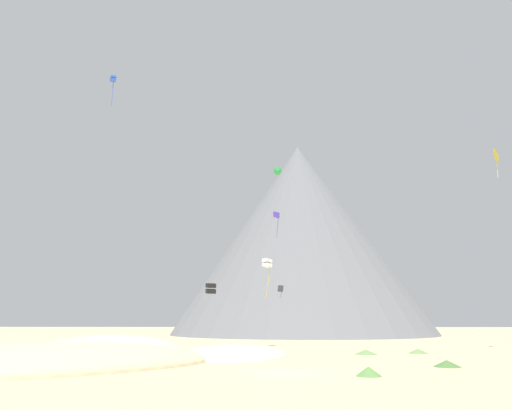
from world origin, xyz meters
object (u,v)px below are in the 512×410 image
at_px(bush_scatter_east, 366,352).
at_px(kite_blue_high, 113,80).
at_px(kite_white_low, 267,264).
at_px(kite_green_mid, 278,171).
at_px(bush_near_right, 369,371).
at_px(bush_far_left, 447,363).
at_px(bush_ridge_crest, 165,359).
at_px(rock_massif, 297,239).
at_px(kite_indigo_mid, 276,215).
at_px(kite_black_low, 211,288).
at_px(bush_far_right, 418,351).
at_px(kite_yellow_mid, 497,155).
at_px(bush_near_left, 93,350).

height_order(bush_scatter_east, kite_blue_high, kite_blue_high).
relative_size(kite_white_low, kite_green_mid, 3.70).
xyz_separation_m(bush_near_right, kite_white_low, (-6.81, 30.55, 10.50)).
xyz_separation_m(bush_far_left, bush_ridge_crest, (-22.27, 3.06, 0.02)).
bearing_deg(rock_massif, bush_ridge_crest, -101.37).
height_order(kite_white_low, kite_indigo_mid, kite_indigo_mid).
distance_m(rock_massif, kite_green_mid, 48.99).
height_order(kite_black_low, kite_indigo_mid, kite_indigo_mid).
relative_size(kite_black_low, kite_indigo_mid, 0.27).
bearing_deg(bush_near_right, bush_far_left, 40.92).
distance_m(bush_ridge_crest, kite_white_low, 25.20).
height_order(kite_black_low, kite_green_mid, kite_green_mid).
bearing_deg(bush_far_right, rock_massif, 98.12).
xyz_separation_m(bush_scatter_east, kite_blue_high, (-34.39, 14.10, 39.88)).
height_order(bush_far_left, kite_blue_high, kite_blue_high).
xyz_separation_m(bush_ridge_crest, kite_yellow_mid, (37.08, 14.55, 23.00)).
bearing_deg(kite_indigo_mid, bush_near_left, -15.46).
bearing_deg(bush_far_right, kite_white_low, 148.44).
bearing_deg(kite_green_mid, bush_ridge_crest, -124.76).
relative_size(bush_near_left, kite_green_mid, 2.01).
bearing_deg(kite_white_low, kite_yellow_mid, -148.76).
bearing_deg(kite_white_low, kite_green_mid, -61.03).
bearing_deg(bush_far_right, kite_green_mid, 132.38).
xyz_separation_m(bush_far_left, kite_white_low, (-13.93, 24.38, 10.55)).
bearing_deg(kite_yellow_mid, bush_scatter_east, 120.83).
bearing_deg(kite_white_low, bush_ridge_crest, 113.12).
bearing_deg(kite_yellow_mid, bush_far_left, 156.24).
distance_m(bush_far_right, bush_scatter_east, 6.05).
xyz_separation_m(bush_ridge_crest, kite_blue_high, (-15.75, 23.87, 39.84)).
relative_size(bush_far_left, rock_massif, 0.02).
xyz_separation_m(bush_ridge_crest, kite_green_mid, (10.00, 27.27, 25.54)).
height_order(bush_far_left, kite_white_low, kite_white_low).
relative_size(bush_near_left, kite_indigo_mid, 0.55).
height_order(bush_far_right, bush_near_right, bush_near_right).
relative_size(bush_near_right, kite_yellow_mid, 0.44).
bearing_deg(bush_ridge_crest, rock_massif, 78.63).
xyz_separation_m(bush_near_left, kite_green_mid, (19.02, 19.90, 25.27)).
height_order(bush_far_right, kite_yellow_mid, kite_yellow_mid).
xyz_separation_m(bush_near_right, kite_blue_high, (-30.91, 33.10, 39.82)).
height_order(bush_far_left, rock_massif, rock_massif).
bearing_deg(kite_black_low, bush_far_left, -54.58).
relative_size(bush_near_right, rock_massif, 0.02).
xyz_separation_m(kite_black_low, kite_white_low, (6.15, 10.19, 3.95)).
height_order(bush_scatter_east, bush_near_right, bush_near_right).
distance_m(kite_black_low, kite_yellow_mid, 38.70).
distance_m(bush_far_right, kite_green_mid, 33.39).
height_order(bush_near_left, kite_green_mid, kite_green_mid).
bearing_deg(bush_near_left, kite_indigo_mid, 63.30).
xyz_separation_m(bush_far_right, kite_blue_high, (-40.22, 12.45, 39.88)).
height_order(kite_white_low, kite_green_mid, kite_green_mid).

